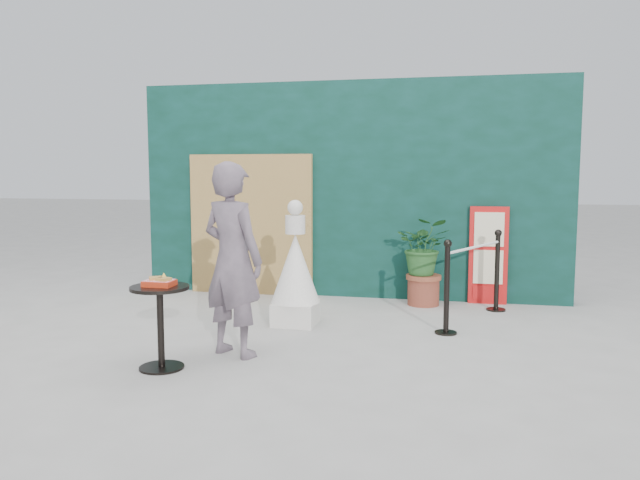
# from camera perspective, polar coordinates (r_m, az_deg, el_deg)

# --- Properties ---
(ground) EXTENTS (60.00, 60.00, 0.00)m
(ground) POSITION_cam_1_polar(r_m,az_deg,el_deg) (5.98, -2.53, -10.81)
(ground) COLOR #ADAAA5
(ground) RESTS_ON ground
(back_wall) EXTENTS (6.00, 0.30, 3.00)m
(back_wall) POSITION_cam_1_polar(r_m,az_deg,el_deg) (8.80, 2.75, 4.60)
(back_wall) COLOR black
(back_wall) RESTS_ON ground
(bamboo_fence) EXTENTS (1.80, 0.08, 2.00)m
(bamboo_fence) POSITION_cam_1_polar(r_m,az_deg,el_deg) (8.97, -6.34, 1.40)
(bamboo_fence) COLOR tan
(bamboo_fence) RESTS_ON ground
(woman) EXTENTS (0.79, 0.66, 1.85)m
(woman) POSITION_cam_1_polar(r_m,az_deg,el_deg) (5.97, -8.00, -1.79)
(woman) COLOR slate
(woman) RESTS_ON ground
(menu_board) EXTENTS (0.50, 0.07, 1.30)m
(menu_board) POSITION_cam_1_polar(r_m,az_deg,el_deg) (8.56, 15.13, -1.37)
(menu_board) COLOR red
(menu_board) RESTS_ON ground
(statue) EXTENTS (0.56, 0.56, 1.44)m
(statue) POSITION_cam_1_polar(r_m,az_deg,el_deg) (7.16, -2.26, -3.14)
(statue) COLOR silver
(statue) RESTS_ON ground
(cafe_table) EXTENTS (0.52, 0.52, 0.75)m
(cafe_table) POSITION_cam_1_polar(r_m,az_deg,el_deg) (5.76, -14.40, -6.57)
(cafe_table) COLOR black
(cafe_table) RESTS_ON ground
(food_basket) EXTENTS (0.26, 0.19, 0.11)m
(food_basket) POSITION_cam_1_polar(r_m,az_deg,el_deg) (5.70, -14.45, -3.73)
(food_basket) COLOR red
(food_basket) RESTS_ON cafe_table
(planter) EXTENTS (0.68, 0.59, 1.16)m
(planter) POSITION_cam_1_polar(r_m,az_deg,el_deg) (8.30, 9.49, -1.31)
(planter) COLOR brown
(planter) RESTS_ON ground
(stanchion_barrier) EXTENTS (0.84, 1.54, 1.03)m
(stanchion_barrier) POSITION_cam_1_polar(r_m,az_deg,el_deg) (7.54, 13.88, -3.55)
(stanchion_barrier) COLOR black
(stanchion_barrier) RESTS_ON ground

